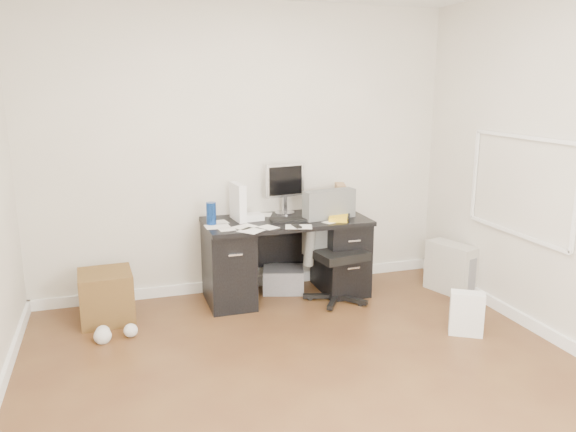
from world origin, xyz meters
name	(u,v)px	position (x,y,z in m)	size (l,w,h in m)	color
ground	(318,388)	(0.00, 0.00, 0.00)	(4.00, 4.00, 0.00)	#4B2B18
room_shell	(325,137)	(0.03, 0.03, 1.66)	(4.02, 4.02, 2.71)	beige
desk	(286,256)	(0.30, 1.65, 0.40)	(1.50, 0.70, 0.75)	black
loose_papers	(267,222)	(0.10, 1.60, 0.75)	(1.10, 0.60, 0.00)	silver
lcd_monitor	(285,189)	(0.35, 1.87, 1.00)	(0.39, 0.22, 0.49)	silver
keyboard	(292,220)	(0.34, 1.58, 0.76)	(0.40, 0.14, 0.02)	black
computer_mouse	(323,216)	(0.63, 1.56, 0.78)	(0.05, 0.05, 0.05)	silver
travel_mug	(211,214)	(-0.39, 1.67, 0.85)	(0.09, 0.09, 0.20)	navy
white_binder	(238,202)	(-0.13, 1.75, 0.92)	(0.14, 0.29, 0.34)	white
magazine_file	(340,198)	(0.90, 1.81, 0.88)	(0.12, 0.23, 0.27)	#977049
pen_cup	(312,201)	(0.62, 1.84, 0.86)	(0.09, 0.09, 0.22)	brown
yellow_book	(339,218)	(0.76, 1.48, 0.77)	(0.18, 0.23, 0.04)	yellow
paper_remote	(299,226)	(0.32, 1.35, 0.76)	(0.23, 0.19, 0.02)	silver
office_chair	(338,248)	(0.72, 1.41, 0.51)	(0.57, 0.57, 1.02)	#4E504E
pc_tower	(451,268)	(1.84, 1.27, 0.24)	(0.21, 0.48, 0.48)	beige
shopping_bag	(467,313)	(1.42, 0.41, 0.18)	(0.26, 0.19, 0.35)	white
wicker_basket	(106,296)	(-1.32, 1.57, 0.22)	(0.43, 0.43, 0.43)	#493016
desk_printer	(283,279)	(0.31, 1.79, 0.11)	(0.39, 0.32, 0.23)	slate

